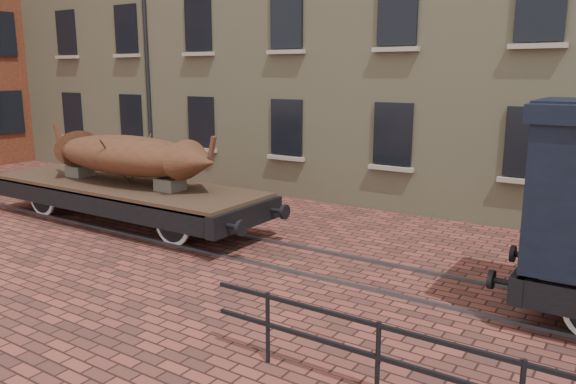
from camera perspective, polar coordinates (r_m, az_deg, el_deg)
The scene contains 4 objects.
ground at distance 12.42m, azimuth -3.17°, elevation -6.02°, with size 90.00×90.00×0.00m, color #4C2A24.
rail_track at distance 12.41m, azimuth -3.18°, elevation -5.89°, with size 30.00×1.52×0.06m.
flatcar_wagon at distance 15.07m, azimuth -16.42°, elevation 0.09°, with size 9.06×2.46×1.37m.
iron_boat at distance 14.71m, azimuth -15.97°, elevation 3.63°, with size 5.71×1.66×1.40m.
Camera 1 is at (7.06, -9.46, 3.85)m, focal length 35.00 mm.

